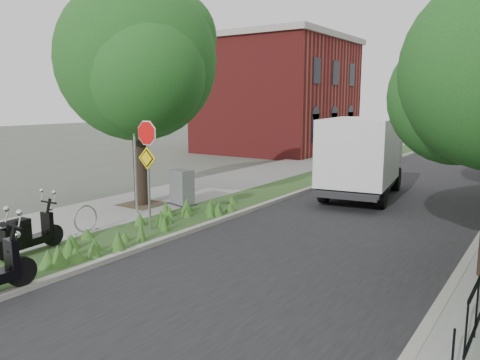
# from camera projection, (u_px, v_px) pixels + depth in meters

# --- Properties ---
(ground) EXTENTS (120.00, 120.00, 0.00)m
(ground) POSITION_uv_depth(u_px,v_px,m) (173.00, 247.00, 12.09)
(ground) COLOR #4C5147
(ground) RESTS_ON ground
(sidewalk_near) EXTENTS (3.50, 60.00, 0.12)m
(sidewalk_near) POSITION_uv_depth(u_px,v_px,m) (248.00, 178.00, 22.59)
(sidewalk_near) COLOR gray
(sidewalk_near) RESTS_ON ground
(verge) EXTENTS (2.00, 60.00, 0.12)m
(verge) POSITION_uv_depth(u_px,v_px,m) (299.00, 183.00, 21.06)
(verge) COLOR #294A20
(verge) RESTS_ON ground
(kerb_near) EXTENTS (0.20, 60.00, 0.13)m
(kerb_near) POSITION_uv_depth(u_px,v_px,m) (319.00, 186.00, 20.51)
(kerb_near) COLOR #9E9991
(kerb_near) RESTS_ON ground
(road) EXTENTS (7.00, 60.00, 0.01)m
(road) POSITION_uv_depth(u_px,v_px,m) (400.00, 196.00, 18.57)
(road) COLOR black
(road) RESTS_ON ground
(street_tree_main) EXTENTS (6.21, 5.54, 7.66)m
(street_tree_main) POSITION_uv_depth(u_px,v_px,m) (137.00, 69.00, 15.88)
(street_tree_main) COLOR black
(street_tree_main) RESTS_ON ground
(bare_post) EXTENTS (0.08, 0.08, 4.00)m
(bare_post) POSITION_uv_depth(u_px,v_px,m) (135.00, 152.00, 14.98)
(bare_post) COLOR #A5A8AD
(bare_post) RESTS_ON ground
(bike_hoop) EXTENTS (0.06, 0.78, 0.77)m
(bike_hoop) POSITION_uv_depth(u_px,v_px,m) (85.00, 219.00, 13.02)
(bike_hoop) COLOR #A5A8AD
(bike_hoop) RESTS_ON ground
(sign_assembly) EXTENTS (0.94, 0.08, 3.22)m
(sign_assembly) POSITION_uv_depth(u_px,v_px,m) (147.00, 153.00, 12.96)
(sign_assembly) COLOR #A5A8AD
(sign_assembly) RESTS_ON ground
(brick_building) EXTENTS (9.40, 10.40, 8.30)m
(brick_building) POSITION_uv_depth(u_px,v_px,m) (278.00, 94.00, 34.58)
(brick_building) COLOR maroon
(brick_building) RESTS_ON ground
(scooter_near) EXTENTS (0.49, 1.85, 0.88)m
(scooter_near) POSITION_uv_depth(u_px,v_px,m) (23.00, 238.00, 11.07)
(scooter_near) COLOR black
(scooter_near) RESTS_ON ground
(box_truck) EXTENTS (3.10, 6.10, 2.64)m
(box_truck) POSITION_uv_depth(u_px,v_px,m) (363.00, 154.00, 18.04)
(box_truck) COLOR #262628
(box_truck) RESTS_ON ground
(utility_cabinet) EXTENTS (1.06, 0.84, 1.24)m
(utility_cabinet) POSITION_uv_depth(u_px,v_px,m) (182.00, 188.00, 16.44)
(utility_cabinet) COLOR #262628
(utility_cabinet) RESTS_ON ground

